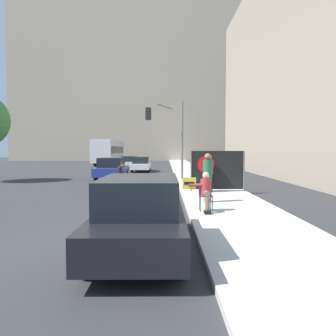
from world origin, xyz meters
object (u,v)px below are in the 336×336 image
at_px(seated_protester, 205,190).
at_px(car_on_road_distant, 130,162).
at_px(jogger_on_sidewalk, 208,177).
at_px(parked_car_curbside, 140,215).
at_px(car_on_road_midblock, 141,164).
at_px(city_bus_on_road, 109,151).
at_px(pedestrian_behind, 210,173).
at_px(traffic_light_pole, 168,127).
at_px(protest_banner, 217,170).
at_px(motorcycle_on_road, 120,179).
at_px(car_on_road_nearest, 112,168).

relative_size(seated_protester, car_on_road_distant, 0.28).
bearing_deg(seated_protester, jogger_on_sidewalk, 89.58).
height_order(parked_car_curbside, car_on_road_midblock, parked_car_curbside).
bearing_deg(seated_protester, city_bus_on_road, 113.50).
bearing_deg(jogger_on_sidewalk, seated_protester, 52.26).
bearing_deg(pedestrian_behind, parked_car_curbside, 174.71).
xyz_separation_m(parked_car_curbside, car_on_road_midblock, (-1.79, 24.42, -0.05)).
relative_size(traffic_light_pole, city_bus_on_road, 0.43).
xyz_separation_m(pedestrian_behind, city_bus_on_road, (-9.76, 29.95, 0.90)).
xyz_separation_m(seated_protester, pedestrian_behind, (0.77, 4.73, 0.20)).
bearing_deg(car_on_road_midblock, traffic_light_pole, -74.58).
xyz_separation_m(jogger_on_sidewalk, traffic_light_pole, (-1.36, 9.92, 2.52)).
height_order(jogger_on_sidewalk, city_bus_on_road, city_bus_on_road).
xyz_separation_m(protest_banner, city_bus_on_road, (-10.15, 29.71, 0.78)).
relative_size(car_on_road_midblock, motorcycle_on_road, 2.10).
bearing_deg(jogger_on_sidewalk, car_on_road_distant, -105.50).
bearing_deg(parked_car_curbside, motorcycle_on_road, 100.05).
height_order(protest_banner, car_on_road_distant, protest_banner).
relative_size(pedestrian_behind, traffic_light_pole, 0.33).
distance_m(jogger_on_sidewalk, city_bus_on_road, 34.12).
height_order(protest_banner, traffic_light_pole, traffic_light_pole).
bearing_deg(traffic_light_pole, protest_banner, -72.06).
xyz_separation_m(pedestrian_behind, car_on_road_midblock, (-4.33, 16.13, -0.30)).
xyz_separation_m(city_bus_on_road, motorcycle_on_road, (5.32, -27.45, -1.38)).
distance_m(traffic_light_pole, parked_car_curbside, 15.62).
relative_size(traffic_light_pole, car_on_road_nearest, 1.10).
bearing_deg(protest_banner, city_bus_on_road, 108.86).
xyz_separation_m(car_on_road_nearest, city_bus_on_road, (-3.92, 21.58, 1.16)).
bearing_deg(traffic_light_pole, pedestrian_behind, -75.51).
height_order(car_on_road_midblock, motorcycle_on_road, car_on_road_midblock).
bearing_deg(city_bus_on_road, seated_protester, -75.45).
distance_m(traffic_light_pole, city_bus_on_road, 24.29).
distance_m(jogger_on_sidewalk, motorcycle_on_road, 6.70).
distance_m(seated_protester, jogger_on_sidewalk, 1.91).
xyz_separation_m(traffic_light_pole, parked_car_curbside, (-0.71, -15.35, -2.83)).
height_order(traffic_light_pole, car_on_road_nearest, traffic_light_pole).
distance_m(seated_protester, traffic_light_pole, 12.15).
bearing_deg(car_on_road_nearest, car_on_road_midblock, 78.90).
bearing_deg(car_on_road_midblock, protest_banner, -73.49).
bearing_deg(seated_protester, car_on_road_nearest, 120.16).
relative_size(pedestrian_behind, car_on_road_midblock, 0.37).
xyz_separation_m(jogger_on_sidewalk, car_on_road_distant, (-5.53, 24.19, -0.38)).
relative_size(protest_banner, motorcycle_on_road, 1.14).
xyz_separation_m(traffic_light_pole, car_on_road_nearest, (-4.03, 1.31, -2.84)).
bearing_deg(protest_banner, jogger_on_sidewalk, -105.24).
distance_m(jogger_on_sidewalk, parked_car_curbside, 5.83).
xyz_separation_m(seated_protester, car_on_road_midblock, (-3.56, 20.85, -0.11)).
xyz_separation_m(protest_banner, traffic_light_pole, (-2.21, 6.82, 2.46)).
bearing_deg(traffic_light_pole, jogger_on_sidewalk, -82.17).
height_order(pedestrian_behind, car_on_road_distant, pedestrian_behind).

